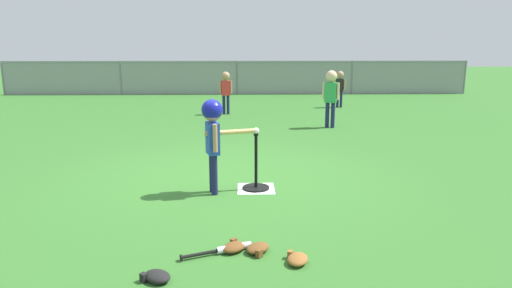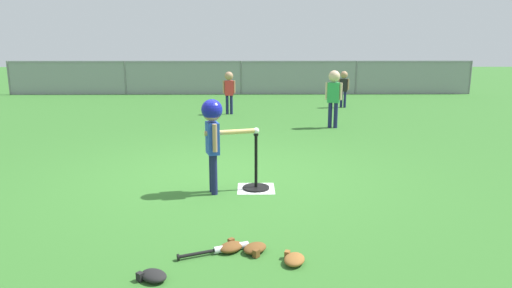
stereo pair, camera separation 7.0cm
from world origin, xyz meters
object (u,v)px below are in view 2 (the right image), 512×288
fielder_deep_center (229,87)px  glove_near_bats (231,247)px  batter_child (213,127)px  glove_by_plate (255,248)px  batting_tee (256,180)px  spare_bat_silver (224,249)px  glove_outfield_drop (294,259)px  glove_tossed_aside (153,276)px  baseball_on_tee (256,131)px  fielder_deep_right (334,91)px  fielder_near_right (344,84)px

fielder_deep_center → glove_near_bats: (0.35, -7.61, -0.64)m
batter_child → glove_by_plate: batter_child is taller
glove_near_bats → fielder_deep_center: bearing=92.7°
batting_tee → spare_bat_silver: 1.71m
batter_child → glove_outfield_drop: 2.04m
glove_near_bats → glove_tossed_aside: same height
batter_child → glove_near_bats: size_ratio=4.08×
spare_bat_silver → glove_outfield_drop: glove_outfield_drop is taller
batting_tee → glove_near_bats: size_ratio=2.50×
baseball_on_tee → glove_near_bats: (-0.23, -1.66, -0.67)m
batter_child → glove_tossed_aside: size_ratio=4.04×
fielder_deep_right → glove_near_bats: size_ratio=4.39×
glove_near_bats → spare_bat_silver: bearing=-154.3°
batting_tee → baseball_on_tee: size_ratio=9.08×
fielder_near_right → glove_by_plate: size_ratio=3.67×
spare_bat_silver → glove_outfield_drop: 0.60m
fielder_deep_center → spare_bat_silver: 7.67m
glove_near_bats → glove_by_plate: bearing=-9.3°
glove_by_plate → glove_near_bats: (-0.20, 0.03, 0.00)m
fielder_deep_right → glove_outfield_drop: size_ratio=4.60×
spare_bat_silver → fielder_near_right: bearing=72.5°
fielder_near_right → glove_by_plate: fielder_near_right is taller
fielder_deep_right → glove_outfield_drop: 6.14m
glove_by_plate → glove_outfield_drop: (0.31, -0.20, 0.00)m
fielder_deep_center → glove_outfield_drop: 7.91m
glove_by_plate → glove_tossed_aside: same height
batter_child → glove_outfield_drop: batter_child is taller
batter_child → glove_by_plate: 1.78m
spare_bat_silver → baseball_on_tee: bearing=80.3°
fielder_near_right → glove_by_plate: 9.20m
batter_child → glove_tossed_aside: (-0.30, -1.99, -0.74)m
fielder_deep_right → glove_near_bats: (-1.88, -5.71, -0.72)m
batting_tee → glove_tossed_aside: size_ratio=2.47×
fielder_deep_center → glove_tossed_aside: (-0.20, -8.09, -0.64)m
fielder_deep_right → glove_near_bats: fielder_deep_right is taller
baseball_on_tee → fielder_near_right: bearing=70.8°
batting_tee → spare_bat_silver: size_ratio=1.15×
batting_tee → batter_child: (-0.49, -0.14, 0.67)m
baseball_on_tee → fielder_deep_center: 5.98m
glove_by_plate → fielder_deep_right: bearing=73.7°
baseball_on_tee → fielder_near_right: fielder_near_right is taller
batter_child → baseball_on_tee: bearing=16.3°
glove_outfield_drop → batter_child: bearing=113.6°
batting_tee → fielder_near_right: bearing=70.8°
fielder_near_right → spare_bat_silver: (-2.78, -8.82, -0.61)m
baseball_on_tee → glove_outfield_drop: (0.28, -1.89, -0.67)m
fielder_near_right → glove_outfield_drop: bearing=-103.8°
baseball_on_tee → batter_child: batter_child is taller
batting_tee → fielder_deep_center: (-0.58, 5.96, 0.57)m
glove_tossed_aside → fielder_near_right: bearing=70.6°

